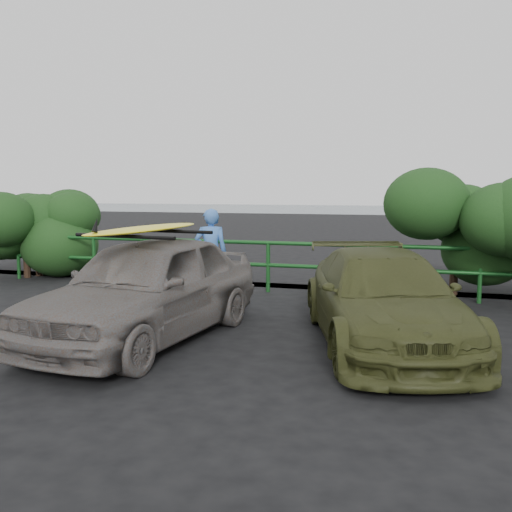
{
  "coord_description": "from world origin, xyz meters",
  "views": [
    {
      "loc": [
        4.01,
        -5.98,
        2.09
      ],
      "look_at": [
        1.62,
        2.07,
        1.09
      ],
      "focal_mm": 40.0,
      "sensor_mm": 36.0,
      "label": 1
    }
  ],
  "objects_px": {
    "surfboard": "(146,229)",
    "man": "(211,253)",
    "olive_vehicle": "(383,299)",
    "sedan": "(147,288)",
    "guardrail": "(221,265)"
  },
  "relations": [
    {
      "from": "guardrail",
      "to": "man",
      "type": "xyz_separation_m",
      "value": [
        0.09,
        -0.83,
        0.33
      ]
    },
    {
      "from": "guardrail",
      "to": "man",
      "type": "relative_size",
      "value": 8.2
    },
    {
      "from": "olive_vehicle",
      "to": "man",
      "type": "relative_size",
      "value": 2.52
    },
    {
      "from": "olive_vehicle",
      "to": "guardrail",
      "type": "bearing_deg",
      "value": 119.45
    },
    {
      "from": "sedan",
      "to": "olive_vehicle",
      "type": "xyz_separation_m",
      "value": [
        3.14,
        0.64,
        -0.1
      ]
    },
    {
      "from": "sedan",
      "to": "man",
      "type": "distance_m",
      "value": 3.18
    },
    {
      "from": "olive_vehicle",
      "to": "man",
      "type": "xyz_separation_m",
      "value": [
        -3.41,
        2.52,
        0.23
      ]
    },
    {
      "from": "sedan",
      "to": "olive_vehicle",
      "type": "height_order",
      "value": "sedan"
    },
    {
      "from": "guardrail",
      "to": "olive_vehicle",
      "type": "relative_size",
      "value": 3.25
    },
    {
      "from": "man",
      "to": "sedan",
      "type": "bearing_deg",
      "value": 76.21
    },
    {
      "from": "olive_vehicle",
      "to": "surfboard",
      "type": "height_order",
      "value": "surfboard"
    },
    {
      "from": "surfboard",
      "to": "man",
      "type": "bearing_deg",
      "value": 101.1
    },
    {
      "from": "guardrail",
      "to": "man",
      "type": "distance_m",
      "value": 0.9
    },
    {
      "from": "sedan",
      "to": "surfboard",
      "type": "height_order",
      "value": "surfboard"
    },
    {
      "from": "sedan",
      "to": "surfboard",
      "type": "bearing_deg",
      "value": -173.88
    }
  ]
}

